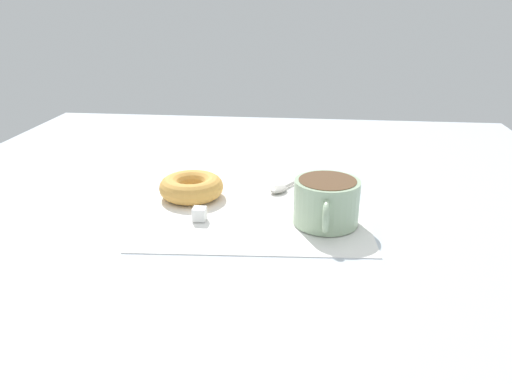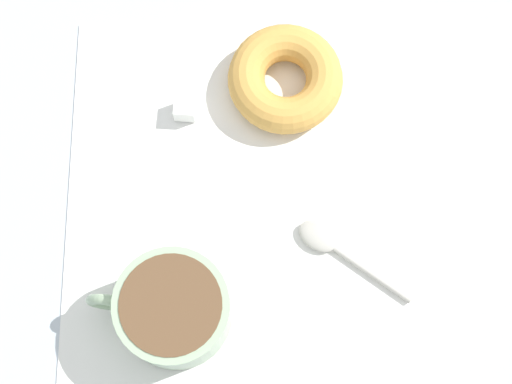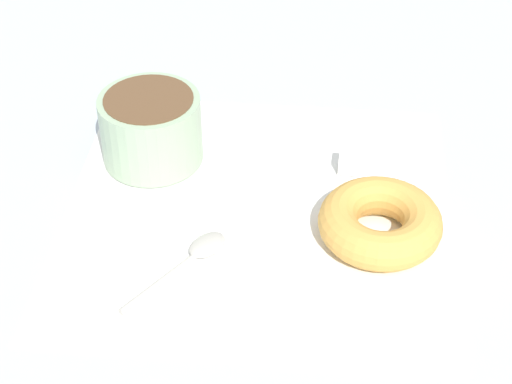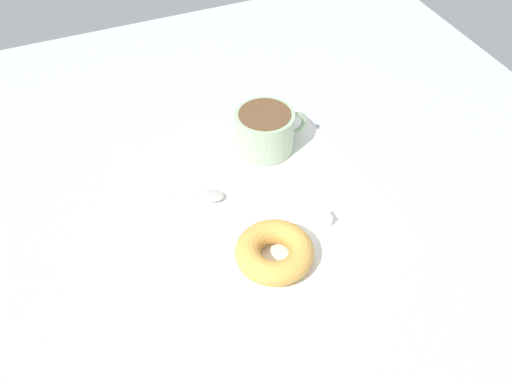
# 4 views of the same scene
# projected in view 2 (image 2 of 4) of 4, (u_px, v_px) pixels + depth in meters

# --- Properties ---
(ground_plane) EXTENTS (1.20, 1.20, 0.02)m
(ground_plane) POSITION_uv_depth(u_px,v_px,m) (278.00, 185.00, 0.78)
(ground_plane) COLOR #B2BCC6
(napkin) EXTENTS (0.36, 0.36, 0.00)m
(napkin) POSITION_uv_depth(u_px,v_px,m) (256.00, 198.00, 0.77)
(napkin) COLOR white
(napkin) RESTS_ON ground_plane
(coffee_cup) EXTENTS (0.09, 0.12, 0.07)m
(coffee_cup) POSITION_uv_depth(u_px,v_px,m) (172.00, 309.00, 0.70)
(coffee_cup) COLOR #9EB793
(coffee_cup) RESTS_ON napkin
(donut) EXTENTS (0.10, 0.10, 0.03)m
(donut) POSITION_uv_depth(u_px,v_px,m) (290.00, 79.00, 0.77)
(donut) COLOR gold
(donut) RESTS_ON napkin
(spoon) EXTENTS (0.07, 0.11, 0.01)m
(spoon) POSITION_uv_depth(u_px,v_px,m) (331.00, 245.00, 0.75)
(spoon) COLOR #B7B2A8
(spoon) RESTS_ON napkin
(sugar_cube) EXTENTS (0.02, 0.02, 0.02)m
(sugar_cube) POSITION_uv_depth(u_px,v_px,m) (185.00, 109.00, 0.78)
(sugar_cube) COLOR white
(sugar_cube) RESTS_ON napkin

